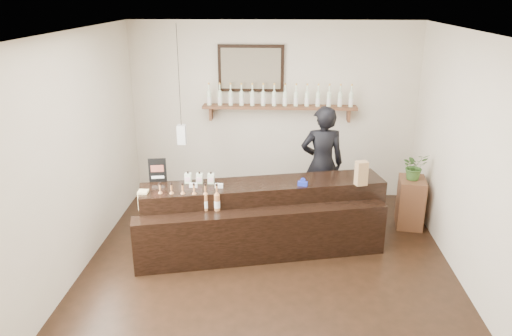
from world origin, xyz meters
The scene contains 10 objects.
ground centered at (0.00, 0.00, 0.00)m, with size 5.00×5.00×0.00m, color black.
room_shell centered at (0.00, 0.00, 1.70)m, with size 5.00×5.00×5.00m.
back_wall_decor centered at (-0.14, 2.37, 1.75)m, with size 2.66×0.96×1.69m.
counter centered at (-0.09, 0.58, 0.41)m, with size 3.19×1.54×1.03m.
promo_sign centered at (-1.44, 0.66, 1.04)m, with size 0.23×0.05×0.32m.
paper_bag centered at (1.15, 0.69, 1.03)m, with size 0.17×0.15×0.31m.
tape_dispenser centered at (0.42, 0.62, 0.92)m, with size 0.13×0.07×0.10m.
side_cabinet centered at (2.00, 1.38, 0.35)m, with size 0.42×0.53×0.71m.
potted_plant centered at (2.00, 1.38, 0.90)m, with size 0.35×0.30×0.38m, color #385F26.
shopkeeper centered at (0.73, 1.55, 0.97)m, with size 0.70×0.46×1.93m, color black.
Camera 1 is at (0.13, -5.28, 3.21)m, focal length 35.00 mm.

